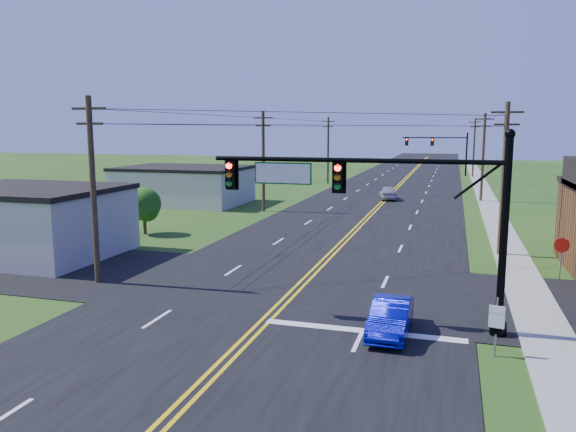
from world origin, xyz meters
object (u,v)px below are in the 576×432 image
(signal_mast_main, at_px, (378,202))
(stop_sign, at_px, (561,249))
(route_sign, at_px, (496,322))
(signal_mast_far, at_px, (438,147))
(blue_car, at_px, (391,318))

(signal_mast_main, distance_m, stop_sign, 12.41)
(signal_mast_main, height_order, route_sign, signal_mast_main)
(signal_mast_far, height_order, blue_car, signal_mast_far)
(route_sign, distance_m, stop_sign, 11.62)
(signal_mast_far, bearing_deg, route_sign, -86.82)
(signal_mast_main, relative_size, stop_sign, 5.24)
(route_sign, bearing_deg, signal_mast_main, 167.22)
(blue_car, bearing_deg, signal_mast_main, 124.91)
(route_sign, bearing_deg, stop_sign, 84.06)
(signal_mast_main, bearing_deg, signal_mast_far, 89.92)
(signal_mast_main, relative_size, route_sign, 5.59)
(signal_mast_far, xyz_separation_m, stop_sign, (7.84, -63.02, -2.99))
(signal_mast_main, bearing_deg, blue_car, -55.96)
(blue_car, bearing_deg, signal_mast_far, 91.33)
(route_sign, relative_size, stop_sign, 0.94)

